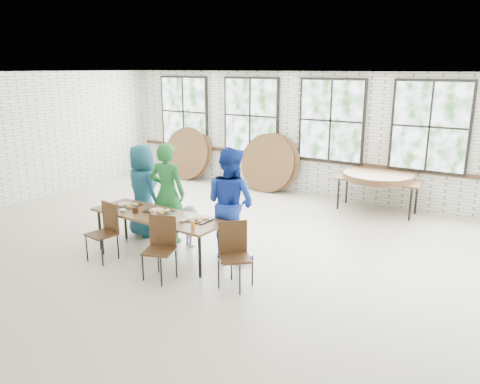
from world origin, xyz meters
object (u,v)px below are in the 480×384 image
(chair_near_left, at_px, (106,227))
(chair_near_right, at_px, (161,242))
(storage_table, at_px, (378,181))
(dining_table, at_px, (158,217))

(chair_near_left, xyz_separation_m, chair_near_right, (1.23, -0.05, 0.00))
(storage_table, bearing_deg, chair_near_right, -111.74)
(chair_near_left, xyz_separation_m, storage_table, (3.01, 5.00, 0.13))
(chair_near_left, height_order, chair_near_right, same)
(dining_table, bearing_deg, storage_table, 64.05)
(dining_table, xyz_separation_m, storage_table, (2.35, 4.47, -0.00))
(chair_near_left, relative_size, storage_table, 0.52)
(chair_near_left, bearing_deg, dining_table, 46.94)
(chair_near_left, relative_size, chair_near_right, 1.00)
(chair_near_right, height_order, storage_table, chair_near_right)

